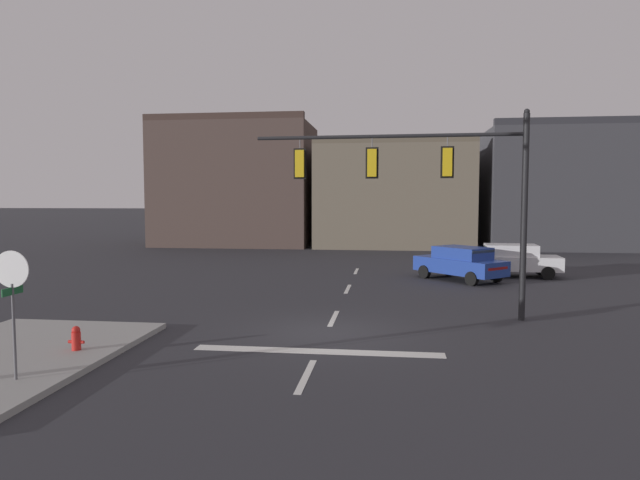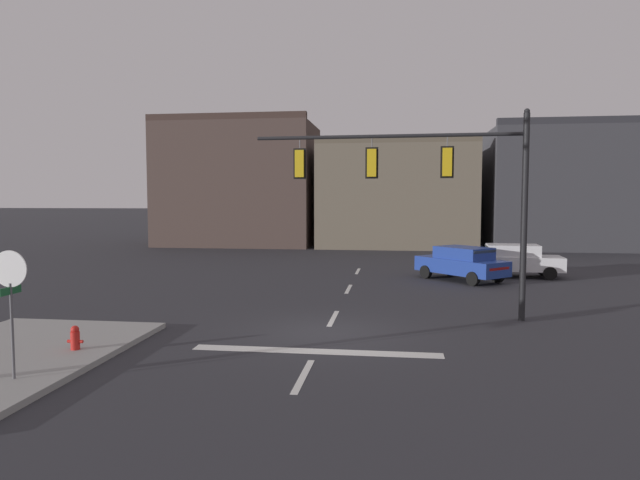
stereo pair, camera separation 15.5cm
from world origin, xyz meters
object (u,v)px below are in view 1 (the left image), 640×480
at_px(stop_sign, 12,284).
at_px(fire_hydrant, 76,343).
at_px(car_lot_middle, 513,260).
at_px(signal_mast_near_side, 432,178).
at_px(car_lot_nearside, 460,262).

bearing_deg(stop_sign, fire_hydrant, 90.32).
bearing_deg(fire_hydrant, stop_sign, -89.68).
bearing_deg(car_lot_middle, signal_mast_near_side, -114.83).
distance_m(car_lot_nearside, car_lot_middle, 3.22).
bearing_deg(car_lot_nearside, fire_hydrant, -127.39).
height_order(stop_sign, car_lot_middle, stop_sign).
relative_size(signal_mast_near_side, car_lot_middle, 1.93).
distance_m(stop_sign, car_lot_middle, 22.93).
height_order(car_lot_nearside, car_lot_middle, same).
relative_size(signal_mast_near_side, car_lot_nearside, 1.96).
xyz_separation_m(signal_mast_near_side, fire_hydrant, (-9.00, -5.76, -4.22)).
bearing_deg(signal_mast_near_side, fire_hydrant, -147.36).
distance_m(car_lot_nearside, fire_hydrant, 18.10).
height_order(signal_mast_near_side, car_lot_nearside, signal_mast_near_side).
height_order(signal_mast_near_side, stop_sign, signal_mast_near_side).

